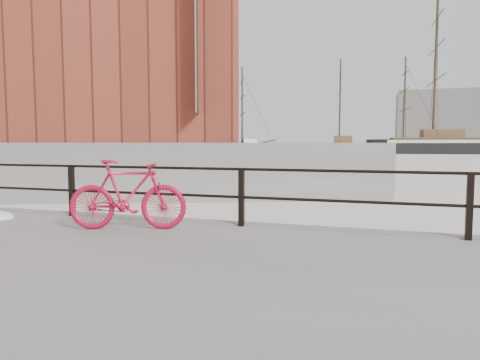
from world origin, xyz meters
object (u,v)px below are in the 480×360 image
Objects in this scene: bicycle at (128,195)px; workboat_far at (119,158)px; schooner_left at (216,154)px; workboat_near at (128,161)px; schooner_mid at (370,153)px.

workboat_far is (-27.22, 40.42, -0.93)m from bicycle.
bicycle is 73.22m from schooner_left.
schooner_left is 34.80m from workboat_near.
schooner_left reaches higher than bicycle.
workboat_far is (-29.64, -42.16, 0.00)m from schooner_mid.
bicycle is 82.62m from schooner_mid.
workboat_near is (-21.86, 34.12, -0.93)m from bicycle.
bicycle is at bearing -99.01° from schooner_mid.
schooner_mid is 2.47× the size of workboat_far.
workboat_far is at bearing 132.29° from workboat_near.
workboat_far is at bearing -132.44° from schooner_mid.
bicycle is 0.07× the size of schooner_mid.
schooner_left is 28.43m from workboat_far.
schooner_left is at bearing 90.86° from bicycle.
schooner_mid is at bearing 65.29° from workboat_near.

